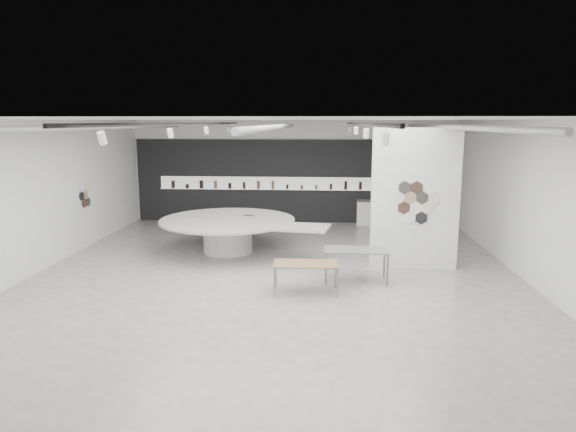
# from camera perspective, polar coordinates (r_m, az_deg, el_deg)

# --- Properties ---
(room) EXTENTS (12.02, 14.02, 3.82)m
(room) POSITION_cam_1_polar(r_m,az_deg,el_deg) (12.36, -1.88, 2.64)
(room) COLOR #A29F99
(room) RESTS_ON ground
(back_wall_display) EXTENTS (11.80, 0.27, 3.10)m
(back_wall_display) POSITION_cam_1_polar(r_m,az_deg,el_deg) (19.28, 0.26, 3.87)
(back_wall_display) COLOR black
(back_wall_display) RESTS_ON ground
(partition_column) EXTENTS (2.20, 0.38, 3.60)m
(partition_column) POSITION_cam_1_polar(r_m,az_deg,el_deg) (13.53, 13.91, 1.84)
(partition_column) COLOR white
(partition_column) RESTS_ON ground
(display_island) EXTENTS (5.24, 4.50, 1.00)m
(display_island) POSITION_cam_1_polar(r_m,az_deg,el_deg) (14.93, -6.44, -1.63)
(display_island) COLOR white
(display_island) RESTS_ON ground
(sample_table_wood) EXTENTS (1.47, 0.78, 0.67)m
(sample_table_wood) POSITION_cam_1_polar(r_m,az_deg,el_deg) (11.39, 2.00, -5.48)
(sample_table_wood) COLOR olive
(sample_table_wood) RESTS_ON ground
(sample_table_stone) EXTENTS (1.51, 0.75, 0.77)m
(sample_table_stone) POSITION_cam_1_polar(r_m,az_deg,el_deg) (12.29, 7.58, -3.98)
(sample_table_stone) COLOR slate
(sample_table_stone) RESTS_ON ground
(kitchen_counter) EXTENTS (1.63, 0.77, 1.25)m
(kitchen_counter) POSITION_cam_1_polar(r_m,az_deg,el_deg) (19.13, 10.00, 0.35)
(kitchen_counter) COLOR white
(kitchen_counter) RESTS_ON ground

